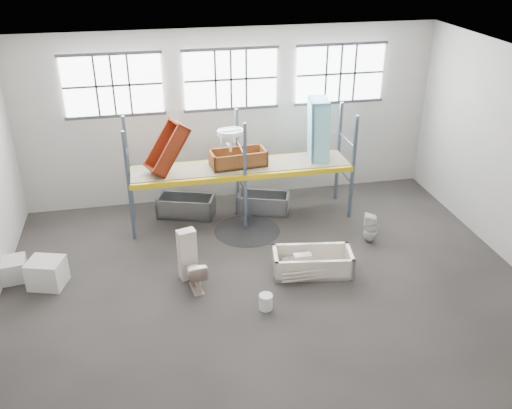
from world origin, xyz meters
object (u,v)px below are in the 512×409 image
object	(u,v)px
bathtub_beige	(312,262)
rust_tub_flat	(238,158)
blue_tub_upright	(318,131)
steel_tub_right	(263,203)
toilet_white	(371,228)
carton_near	(47,273)
toilet_beige	(195,274)
steel_tub_left	(186,206)
bucket	(266,302)
cistern_tall	(187,254)

from	to	relation	value
bathtub_beige	rust_tub_flat	size ratio (longest dim) A/B	1.24
blue_tub_upright	steel_tub_right	bearing A→B (deg)	174.49
steel_tub_right	blue_tub_upright	distance (m)	2.61
bathtub_beige	toilet_white	distance (m)	2.18
toilet_white	rust_tub_flat	size ratio (longest dim) A/B	0.53
blue_tub_upright	carton_near	xyz separation A→B (m)	(-7.16, -2.45, -2.07)
toilet_beige	steel_tub_right	xyz separation A→B (m)	(2.32, 3.42, -0.11)
toilet_beige	steel_tub_left	distance (m)	3.62
steel_tub_left	bucket	world-z (taller)	steel_tub_left
toilet_beige	steel_tub_left	xyz separation A→B (m)	(0.13, 3.62, -0.09)
rust_tub_flat	bucket	bearing A→B (deg)	-92.36
steel_tub_right	steel_tub_left	bearing A→B (deg)	174.87
steel_tub_left	blue_tub_upright	size ratio (longest dim) A/B	0.89
steel_tub_right	blue_tub_upright	size ratio (longest dim) A/B	0.83
toilet_white	steel_tub_right	distance (m)	3.28
steel_tub_left	blue_tub_upright	bearing A→B (deg)	-5.28
steel_tub_right	bucket	size ratio (longest dim) A/B	4.21
blue_tub_upright	carton_near	distance (m)	7.84
toilet_beige	cistern_tall	distance (m)	0.56
steel_tub_right	blue_tub_upright	xyz separation A→B (m)	(1.52, -0.15, 2.12)
rust_tub_flat	toilet_white	bearing A→B (deg)	-32.81
steel_tub_left	rust_tub_flat	xyz separation A→B (m)	(1.45, -0.44, 1.53)
blue_tub_upright	carton_near	size ratio (longest dim) A/B	2.31
cistern_tall	bucket	size ratio (longest dim) A/B	3.61
toilet_beige	steel_tub_right	size ratio (longest dim) A/B	0.51
bathtub_beige	steel_tub_left	size ratio (longest dim) A/B	1.18
cistern_tall	bucket	xyz separation A→B (m)	(1.52, -1.54, -0.46)
steel_tub_left	toilet_beige	bearing A→B (deg)	-91.98
rust_tub_flat	bucket	xyz separation A→B (m)	(-0.17, -4.24, -1.65)
toilet_white	steel_tub_right	bearing A→B (deg)	-112.26
bathtub_beige	steel_tub_left	world-z (taller)	steel_tub_left
blue_tub_upright	carton_near	world-z (taller)	blue_tub_upright
cistern_tall	toilet_white	xyz separation A→B (m)	(4.82, 0.68, -0.23)
bucket	steel_tub_left	bearing A→B (deg)	105.26
bathtub_beige	rust_tub_flat	world-z (taller)	rust_tub_flat
carton_near	steel_tub_right	bearing A→B (deg)	24.70
blue_tub_upright	bucket	xyz separation A→B (m)	(-2.44, -4.33, -2.22)
steel_tub_left	blue_tub_upright	distance (m)	4.28
steel_tub_right	carton_near	size ratio (longest dim) A/B	1.92
bathtub_beige	carton_near	world-z (taller)	carton_near
rust_tub_flat	carton_near	size ratio (longest dim) A/B	1.95
toilet_beige	carton_near	xyz separation A→B (m)	(-3.32, 0.83, -0.05)
steel_tub_left	toilet_white	bearing A→B (deg)	-28.18
bathtub_beige	cistern_tall	size ratio (longest dim) A/B	1.47
bathtub_beige	rust_tub_flat	bearing A→B (deg)	120.33
toilet_beige	toilet_white	xyz separation A→B (m)	(4.70, 1.17, 0.02)
toilet_white	blue_tub_upright	xyz separation A→B (m)	(-0.86, 2.11, 2.00)
steel_tub_left	carton_near	xyz separation A→B (m)	(-3.45, -2.79, 0.04)
cistern_tall	steel_tub_left	size ratio (longest dim) A/B	0.80
bathtub_beige	carton_near	xyz separation A→B (m)	(-6.12, 0.72, 0.06)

